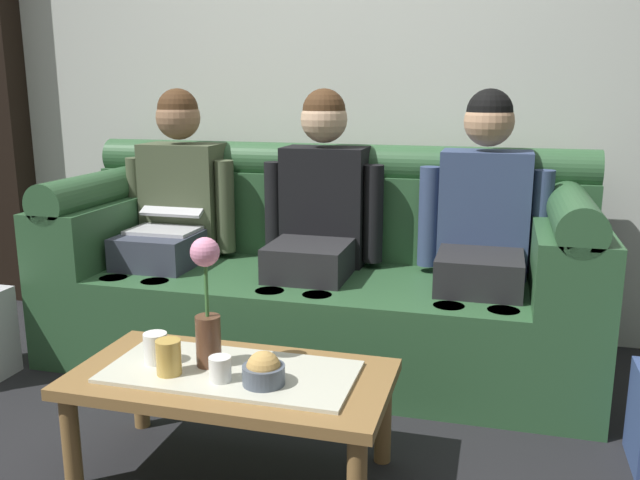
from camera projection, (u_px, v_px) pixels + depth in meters
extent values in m
cube|color=silver|center=(347.00, 41.00, 3.32)|extent=(6.00, 0.12, 2.90)
cube|color=black|center=(1.00, 46.00, 3.70)|extent=(0.20, 0.20, 2.90)
cube|color=#2D5633|center=(315.00, 316.00, 3.03)|extent=(2.40, 0.88, 0.42)
cube|color=#2D5633|center=(333.00, 215.00, 3.25)|extent=(2.40, 0.22, 0.40)
cylinder|color=#2D5633|center=(333.00, 163.00, 3.19)|extent=(2.40, 0.18, 0.18)
cube|color=#2D5633|center=(104.00, 228.00, 3.22)|extent=(0.28, 0.88, 0.28)
cylinder|color=#2D5633|center=(101.00, 190.00, 3.18)|extent=(0.18, 0.88, 0.18)
cube|color=#2D5633|center=(568.00, 257.00, 2.68)|extent=(0.28, 0.88, 0.28)
cylinder|color=#2D5633|center=(572.00, 212.00, 2.64)|extent=(0.18, 0.88, 0.18)
cube|color=#383D4C|center=(162.00, 249.00, 3.09)|extent=(0.34, 0.40, 0.15)
cylinder|color=#383D4C|center=(116.00, 323.00, 2.94)|extent=(0.12, 0.12, 0.42)
cylinder|color=#383D4C|center=(157.00, 328.00, 2.89)|extent=(0.12, 0.12, 0.42)
cube|color=#475138|center=(184.00, 199.00, 3.27)|extent=(0.38, 0.22, 0.54)
cylinder|color=#475138|center=(137.00, 202.00, 3.30)|extent=(0.09, 0.09, 0.44)
cylinder|color=#475138|center=(225.00, 207.00, 3.18)|extent=(0.09, 0.09, 0.44)
sphere|color=#936B4C|center=(178.00, 118.00, 3.17)|extent=(0.21, 0.21, 0.21)
sphere|color=#472D19|center=(178.00, 109.00, 3.16)|extent=(0.19, 0.19, 0.19)
cube|color=silver|center=(163.00, 230.00, 3.09)|extent=(0.31, 0.22, 0.02)
cube|color=silver|center=(178.00, 203.00, 3.22)|extent=(0.31, 0.20, 0.10)
cube|color=black|center=(177.00, 204.00, 3.21)|extent=(0.27, 0.17, 0.08)
cube|color=#232326|center=(311.00, 259.00, 2.91)|extent=(0.34, 0.40, 0.15)
cylinder|color=#232326|center=(270.00, 339.00, 2.75)|extent=(0.12, 0.12, 0.42)
cylinder|color=#232326|center=(317.00, 344.00, 2.70)|extent=(0.12, 0.12, 0.42)
cube|color=black|center=(325.00, 206.00, 3.09)|extent=(0.38, 0.22, 0.54)
cylinder|color=black|center=(274.00, 209.00, 3.12)|extent=(0.09, 0.09, 0.44)
cylinder|color=black|center=(373.00, 214.00, 3.00)|extent=(0.09, 0.09, 0.44)
sphere|color=tan|center=(324.00, 119.00, 2.98)|extent=(0.21, 0.21, 0.21)
sphere|color=#472D19|center=(324.00, 110.00, 2.97)|extent=(0.19, 0.19, 0.19)
cube|color=#232326|center=(480.00, 270.00, 2.72)|extent=(0.34, 0.40, 0.15)
cylinder|color=#232326|center=(446.00, 357.00, 2.57)|extent=(0.12, 0.12, 0.42)
cylinder|color=#232326|center=(500.00, 363.00, 2.52)|extent=(0.12, 0.12, 0.42)
cube|color=navy|center=(484.00, 213.00, 2.91)|extent=(0.38, 0.22, 0.54)
cylinder|color=navy|center=(429.00, 217.00, 2.93)|extent=(0.09, 0.09, 0.44)
cylinder|color=navy|center=(541.00, 222.00, 2.81)|extent=(0.09, 0.09, 0.44)
sphere|color=tan|center=(489.00, 122.00, 2.80)|extent=(0.21, 0.21, 0.21)
sphere|color=black|center=(490.00, 112.00, 2.79)|extent=(0.19, 0.19, 0.19)
cube|color=olive|center=(231.00, 379.00, 2.09)|extent=(1.00, 0.51, 0.04)
cube|color=beige|center=(231.00, 372.00, 2.09)|extent=(0.78, 0.36, 0.01)
cylinder|color=olive|center=(71.00, 443.00, 2.05)|extent=(0.06, 0.06, 0.31)
cylinder|color=olive|center=(140.00, 386.00, 2.44)|extent=(0.06, 0.06, 0.31)
cylinder|color=olive|center=(383.00, 418.00, 2.21)|extent=(0.06, 0.06, 0.31)
cylinder|color=brown|center=(208.00, 341.00, 2.10)|extent=(0.08, 0.08, 0.16)
cylinder|color=#3D7538|center=(206.00, 289.00, 2.07)|extent=(0.01, 0.01, 0.18)
sphere|color=pink|center=(205.00, 252.00, 2.04)|extent=(0.09, 0.09, 0.09)
cylinder|color=#4C5666|center=(264.00, 375.00, 1.98)|extent=(0.13, 0.13, 0.06)
sphere|color=tan|center=(264.00, 368.00, 1.98)|extent=(0.10, 0.10, 0.10)
cylinder|color=white|center=(220.00, 369.00, 2.00)|extent=(0.07, 0.07, 0.08)
cylinder|color=white|center=(156.00, 348.00, 2.13)|extent=(0.08, 0.08, 0.10)
cylinder|color=gold|center=(169.00, 357.00, 2.04)|extent=(0.08, 0.08, 0.11)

